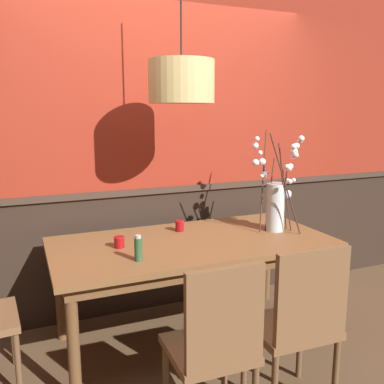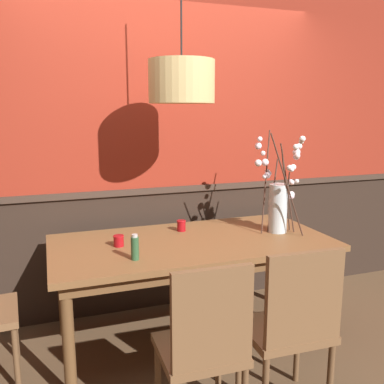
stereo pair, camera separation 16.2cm
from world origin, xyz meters
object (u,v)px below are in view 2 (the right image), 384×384
object	(u,v)px
pendant_lamp	(182,82)
chair_far_side_right	(192,235)
chair_near_side_right	(292,322)
vase_with_blossoms	(279,201)
chair_near_side_left	(204,343)
candle_holder_nearer_center	(119,241)
condiment_bottle	(135,248)
dining_table	(192,251)
chair_far_side_left	(126,243)
candle_holder_nearer_edge	(182,225)

from	to	relation	value
pendant_lamp	chair_far_side_right	bearing A→B (deg)	66.38
chair_near_side_right	vase_with_blossoms	size ratio (longest dim) A/B	1.29
chair_near_side_left	candle_holder_nearer_center	size ratio (longest dim) A/B	12.64
condiment_bottle	pendant_lamp	xyz separation A→B (m)	(0.40, 0.31, 1.01)
dining_table	chair_far_side_right	distance (m)	0.95
dining_table	chair_near_side_right	bearing A→B (deg)	-74.45
candle_holder_nearer_center	condiment_bottle	distance (m)	0.30
chair_far_side_right	chair_near_side_right	world-z (taller)	chair_near_side_right
condiment_bottle	vase_with_blossoms	bearing A→B (deg)	11.61
chair_near_side_left	pendant_lamp	distance (m)	1.64
chair_far_side_right	chair_near_side_right	distance (m)	1.79
chair_far_side_left	chair_far_side_right	bearing A→B (deg)	-1.81
chair_far_side_left	chair_near_side_right	size ratio (longest dim) A/B	0.92
chair_far_side_left	condiment_bottle	xyz separation A→B (m)	(-0.15, -1.16, 0.34)
candle_holder_nearer_edge	dining_table	bearing A→B (deg)	-90.95
chair_near_side_left	candle_holder_nearer_edge	distance (m)	1.21
chair_far_side_right	chair_far_side_left	size ratio (longest dim) A/B	1.04
chair_far_side_right	vase_with_blossoms	bearing A→B (deg)	-68.08
vase_with_blossoms	pendant_lamp	world-z (taller)	pendant_lamp
dining_table	chair_near_side_left	xyz separation A→B (m)	(-0.25, -0.90, -0.16)
chair_far_side_left	candle_holder_nearer_center	xyz separation A→B (m)	(-0.20, -0.87, 0.30)
candle_holder_nearer_center	chair_near_side_left	bearing A→B (deg)	-74.58
dining_table	candle_holder_nearer_edge	bearing A→B (deg)	89.05
candle_holder_nearer_edge	candle_holder_nearer_center	bearing A→B (deg)	-157.86
dining_table	pendant_lamp	bearing A→B (deg)	136.93
chair_near_side_left	chair_near_side_right	size ratio (longest dim) A/B	0.98
chair_far_side_right	vase_with_blossoms	xyz separation A→B (m)	(0.37, -0.91, 0.48)
vase_with_blossoms	chair_near_side_right	bearing A→B (deg)	-115.75
dining_table	candle_holder_nearer_edge	distance (m)	0.27
chair_near_side_right	candle_holder_nearer_edge	xyz separation A→B (m)	(-0.25, 1.14, 0.26)
chair_near_side_left	candle_holder_nearer_center	bearing A→B (deg)	105.42
condiment_bottle	dining_table	bearing A→B (deg)	29.18
dining_table	candle_holder_nearer_center	world-z (taller)	candle_holder_nearer_center
candle_holder_nearer_center	pendant_lamp	world-z (taller)	pendant_lamp
chair_near_side_left	chair_far_side_right	bearing A→B (deg)	72.55
candle_holder_nearer_edge	pendant_lamp	size ratio (longest dim) A/B	0.08
chair_near_side_left	chair_near_side_right	world-z (taller)	chair_near_side_right
candle_holder_nearer_center	candle_holder_nearer_edge	xyz separation A→B (m)	(0.51, 0.21, 0.00)
dining_table	candle_holder_nearer_edge	world-z (taller)	candle_holder_nearer_edge
candle_holder_nearer_center	dining_table	bearing A→B (deg)	-3.82
chair_far_side_left	dining_table	bearing A→B (deg)	-71.18
dining_table	vase_with_blossoms	world-z (taller)	vase_with_blossoms
dining_table	chair_far_side_right	xyz separation A→B (m)	(0.31, 0.88, -0.16)
chair_far_side_right	pendant_lamp	size ratio (longest dim) A/B	0.91
dining_table	vase_with_blossoms	xyz separation A→B (m)	(0.67, -0.02, 0.32)
candle_holder_nearer_edge	vase_with_blossoms	bearing A→B (deg)	-21.72
chair_far_side_left	vase_with_blossoms	size ratio (longest dim) A/B	1.18
candle_holder_nearer_center	candle_holder_nearer_edge	world-z (taller)	candle_holder_nearer_edge
candle_holder_nearer_center	pendant_lamp	xyz separation A→B (m)	(0.46, 0.02, 1.05)
chair_near_side_right	vase_with_blossoms	xyz separation A→B (m)	(0.42, 0.88, 0.45)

